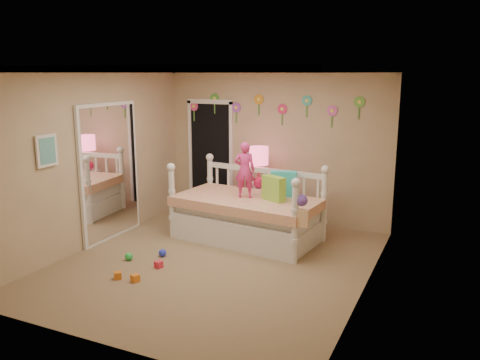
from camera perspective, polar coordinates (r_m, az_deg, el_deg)
The scene contains 18 objects.
floor at distance 6.77m, azimuth -2.94°, elevation -9.64°, with size 4.00×4.50×0.01m, color #7F684C.
ceiling at distance 6.28m, azimuth -3.21°, elevation 12.94°, with size 4.00×4.50×0.01m, color white.
back_wall at distance 8.42m, azimuth 4.10°, elevation 3.92°, with size 4.00×0.01×2.60m, color tan.
left_wall at distance 7.53m, azimuth -16.68°, elevation 2.41°, with size 0.01×4.50×2.60m, color tan.
right_wall at distance 5.76m, azimuth 14.83°, elevation -0.45°, with size 0.01×4.50×2.60m, color tan.
crown_molding at distance 6.27m, azimuth -3.20°, elevation 12.67°, with size 4.00×4.50×0.06m, color white, non-canonical shape.
daybed at distance 7.51m, azimuth 0.83°, elevation -2.54°, with size 2.22×1.19×1.20m, color white, non-canonical shape.
pillow_turquoise at distance 7.56m, azimuth 5.10°, elevation -0.44°, with size 0.39×0.14×0.39m, color #2AD4C9.
pillow_lime at distance 7.29m, azimuth 3.93°, elevation -0.99°, with size 0.39×0.14×0.37m, color #8DCF3F.
child at distance 7.40m, azimuth 0.55°, elevation 1.18°, with size 0.31×0.20×0.86m, color #E13388.
nightstand at distance 8.27m, azimuth 2.15°, elevation -3.14°, with size 0.39×0.30×0.65m, color white.
table_lamp at distance 8.09m, azimuth 2.20°, elevation 2.24°, with size 0.32×0.32×0.70m.
closet_doorway at distance 8.96m, azimuth -3.47°, elevation 2.73°, with size 0.90×0.04×2.07m, color black.
flower_decals at distance 8.37m, azimuth 3.55°, elevation 8.29°, with size 3.40×0.02×0.50m, color #B2668C, non-canonical shape.
mirror_closet at distance 7.77m, azimuth -14.89°, elevation 0.94°, with size 0.07×1.30×2.10m, color white.
wall_picture at distance 6.83m, azimuth -21.58°, elevation 3.20°, with size 0.05×0.34×0.42m, color white.
hanging_bag at distance 6.56m, azimuth 7.11°, elevation -3.67°, with size 0.20×0.16×0.36m, color beige, non-canonical shape.
toy_scatter at distance 6.93m, azimuth -10.82°, elevation -8.83°, with size 0.80×1.30×0.11m, color #996666, non-canonical shape.
Camera 1 is at (2.93, -5.55, 2.54)m, focal length 36.66 mm.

